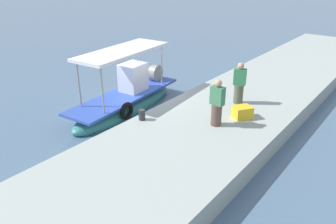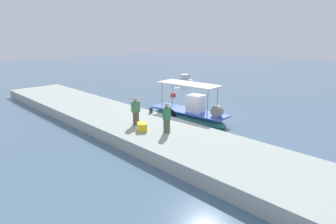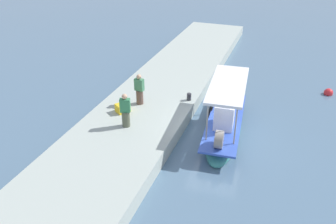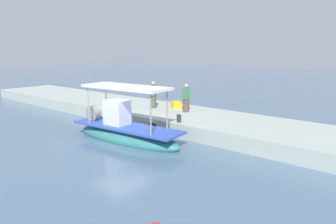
% 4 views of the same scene
% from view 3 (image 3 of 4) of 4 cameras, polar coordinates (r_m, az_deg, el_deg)
% --- Properties ---
extents(ground_plane, '(120.00, 120.00, 0.00)m').
position_cam_3_polar(ground_plane, '(16.92, 8.12, -4.36)').
color(ground_plane, slate).
extents(dock_quay, '(36.00, 4.75, 0.73)m').
position_cam_3_polar(dock_quay, '(17.80, -4.65, -0.93)').
color(dock_quay, '#A4AEA5').
rests_on(dock_quay, ground_plane).
extents(main_fishing_boat, '(6.26, 2.12, 3.05)m').
position_cam_3_polar(main_fishing_boat, '(17.10, 9.32, -2.17)').
color(main_fishing_boat, teal).
rests_on(main_fishing_boat, ground_plane).
extents(fisherman_near_bollard, '(0.48, 0.54, 1.69)m').
position_cam_3_polar(fisherman_near_bollard, '(16.08, -7.08, 0.03)').
color(fisherman_near_bollard, '#4F5641').
rests_on(fisherman_near_bollard, dock_quay).
extents(fisherman_by_crate, '(0.41, 0.50, 1.68)m').
position_cam_3_polar(fisherman_by_crate, '(18.05, -4.76, 3.56)').
color(fisherman_by_crate, brown).
rests_on(fisherman_by_crate, dock_quay).
extents(mooring_bollard, '(0.24, 0.24, 0.39)m').
position_cam_3_polar(mooring_bollard, '(18.64, 3.52, 2.54)').
color(mooring_bollard, '#2D2D33').
rests_on(mooring_bollard, dock_quay).
extents(cargo_crate, '(0.83, 0.80, 0.44)m').
position_cam_3_polar(cargo_crate, '(17.59, -7.54, 0.69)').
color(cargo_crate, yellow).
rests_on(cargo_crate, dock_quay).
extents(marker_buoy, '(0.54, 0.54, 0.54)m').
position_cam_3_polar(marker_buoy, '(23.08, 25.10, 2.92)').
color(marker_buoy, red).
rests_on(marker_buoy, ground_plane).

